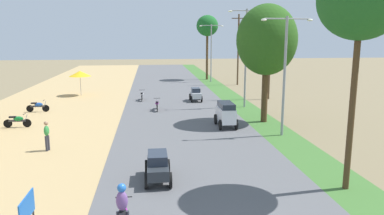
% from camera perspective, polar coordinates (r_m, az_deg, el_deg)
% --- Properties ---
extents(parked_motorbike_second, '(1.80, 0.54, 0.94)m').
position_cam_1_polar(parked_motorbike_second, '(27.53, -25.20, -1.78)').
color(parked_motorbike_second, black).
rests_on(parked_motorbike_second, dirt_shoulder).
extents(parked_motorbike_third, '(1.80, 0.54, 0.94)m').
position_cam_1_polar(parked_motorbike_third, '(32.45, -22.56, 0.23)').
color(parked_motorbike_third, black).
rests_on(parked_motorbike_third, dirt_shoulder).
extents(street_signboard, '(0.06, 1.30, 1.50)m').
position_cam_1_polar(street_signboard, '(12.27, -23.98, -14.30)').
color(street_signboard, '#262628').
rests_on(street_signboard, dirt_shoulder).
extents(vendor_umbrella, '(2.20, 2.20, 2.52)m').
position_cam_1_polar(vendor_umbrella, '(39.70, -16.83, 5.00)').
color(vendor_umbrella, '#99999E').
rests_on(vendor_umbrella, dirt_shoulder).
extents(pedestrian_on_shoulder, '(0.33, 0.41, 1.62)m').
position_cam_1_polar(pedestrian_on_shoulder, '(21.32, -21.40, -3.85)').
color(pedestrian_on_shoulder, '#33333D').
rests_on(pedestrian_on_shoulder, dirt_shoulder).
extents(median_tree_nearest, '(3.18, 3.18, 8.92)m').
position_cam_1_polar(median_tree_nearest, '(15.51, 24.54, 14.71)').
color(median_tree_nearest, '#4C351E').
rests_on(median_tree_nearest, median_strip).
extents(median_tree_second, '(4.19, 4.19, 8.23)m').
position_cam_1_polar(median_tree_second, '(26.51, 11.40, 10.07)').
color(median_tree_second, '#4C351E').
rests_on(median_tree_second, median_strip).
extents(median_tree_third, '(2.95, 2.95, 8.80)m').
position_cam_1_polar(median_tree_third, '(51.89, 2.36, 12.34)').
color(median_tree_third, '#4C351E').
rests_on(median_tree_third, median_strip).
extents(streetlamp_near, '(3.16, 0.20, 7.20)m').
position_cam_1_polar(streetlamp_near, '(23.10, 14.07, 5.95)').
color(streetlamp_near, gray).
rests_on(streetlamp_near, median_strip).
extents(streetlamp_mid, '(3.16, 0.20, 8.25)m').
position_cam_1_polar(streetlamp_mid, '(31.90, 8.27, 8.46)').
color(streetlamp_mid, gray).
rests_on(streetlamp_mid, median_strip).
extents(streetlamp_far, '(3.16, 0.20, 7.50)m').
position_cam_1_polar(streetlamp_far, '(49.38, 2.97, 8.98)').
color(streetlamp_far, gray).
rests_on(streetlamp_far, median_strip).
extents(utility_pole_near, '(1.80, 0.20, 8.51)m').
position_cam_1_polar(utility_pole_near, '(36.72, 11.89, 8.13)').
color(utility_pole_near, brown).
rests_on(utility_pole_near, ground).
extents(utility_pole_far, '(1.80, 0.20, 8.69)m').
position_cam_1_polar(utility_pole_far, '(46.90, 7.11, 8.97)').
color(utility_pole_far, brown).
rests_on(utility_pole_far, ground).
extents(car_sedan_charcoal, '(1.10, 2.26, 1.19)m').
position_cam_1_polar(car_sedan_charcoal, '(15.97, -5.29, -8.85)').
color(car_sedan_charcoal, '#282D33').
rests_on(car_sedan_charcoal, road_strip).
extents(car_van_white, '(1.19, 2.41, 1.67)m').
position_cam_1_polar(car_van_white, '(25.05, 5.21, -0.84)').
color(car_van_white, silver).
rests_on(car_van_white, road_strip).
extents(car_hatchback_silver, '(1.04, 2.00, 1.23)m').
position_cam_1_polar(car_hatchback_silver, '(34.82, 0.57, 2.10)').
color(car_hatchback_silver, '#B7BCC1').
rests_on(car_hatchback_silver, road_strip).
extents(motorbike_foreground_rider, '(0.54, 1.80, 1.66)m').
position_cam_1_polar(motorbike_foreground_rider, '(12.13, -10.60, -15.10)').
color(motorbike_foreground_rider, black).
rests_on(motorbike_foreground_rider, road_strip).
extents(motorbike_ahead_second, '(0.54, 1.80, 0.94)m').
position_cam_1_polar(motorbike_ahead_second, '(30.67, -5.40, 0.49)').
color(motorbike_ahead_second, black).
rests_on(motorbike_ahead_second, road_strip).
extents(motorbike_ahead_third, '(0.54, 1.80, 0.94)m').
position_cam_1_polar(motorbike_ahead_third, '(35.54, -7.70, 1.89)').
color(motorbike_ahead_third, black).
rests_on(motorbike_ahead_third, road_strip).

